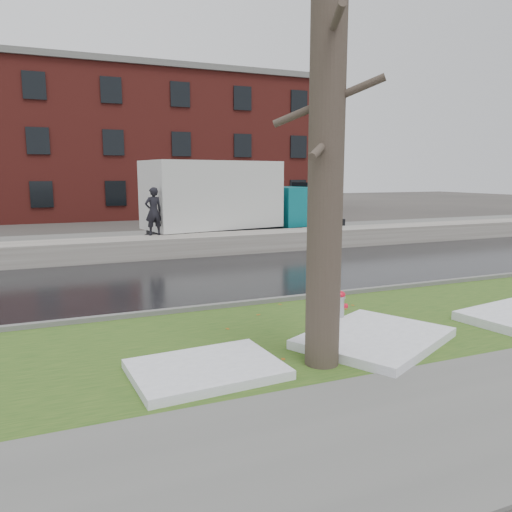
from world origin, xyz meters
name	(u,v)px	position (x,y,z in m)	size (l,w,h in m)	color
ground	(274,317)	(0.00, 0.00, 0.00)	(120.00, 120.00, 0.00)	#47423D
verge	(301,333)	(0.00, -1.25, 0.02)	(60.00, 4.50, 0.04)	#254818
sidewalk	(444,420)	(0.00, -5.00, 0.03)	(60.00, 3.00, 0.05)	slate
road	(210,277)	(0.00, 4.50, 0.01)	(60.00, 7.00, 0.03)	black
parking_lot	(153,241)	(0.00, 13.00, 0.01)	(60.00, 9.00, 0.03)	slate
curb	(256,303)	(0.00, 1.00, 0.07)	(60.00, 0.15, 0.14)	slate
snowbank	(176,246)	(0.00, 8.70, 0.38)	(60.00, 1.60, 0.75)	#A7A298
brick_building	(133,148)	(2.00, 30.00, 5.00)	(26.00, 12.00, 10.00)	maroon
bg_tree_center	(16,169)	(-6.00, 26.00, 3.33)	(1.40, 1.62, 6.50)	brown
bg_tree_right	(333,170)	(16.00, 24.00, 3.33)	(1.40, 1.62, 6.50)	brown
fire_hydrant	(339,306)	(0.92, -1.12, 0.43)	(0.35, 0.31, 0.72)	#9EA0A6
tree	(326,147)	(-0.46, -2.81, 3.43)	(1.31, 1.45, 6.72)	brown
box_truck	(236,200)	(3.27, 11.11, 1.89)	(10.83, 4.04, 3.57)	black
worker	(153,211)	(-0.68, 9.30, 1.65)	(0.65, 0.43, 1.80)	black
snow_patch_near	(375,338)	(0.93, -2.30, 0.12)	(2.60, 2.00, 0.16)	white
snow_patch_far	(206,369)	(-2.28, -2.50, 0.11)	(2.20, 1.60, 0.14)	white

